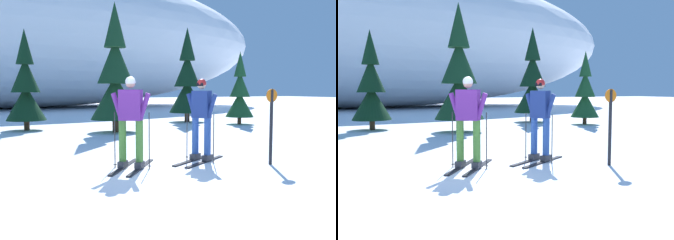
# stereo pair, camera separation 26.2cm
# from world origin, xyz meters

# --- Properties ---
(ground_plane) EXTENTS (120.00, 120.00, 0.00)m
(ground_plane) POSITION_xyz_m (0.00, 0.00, 0.00)
(ground_plane) COLOR white
(skier_purple_jacket) EXTENTS (1.36, 1.61, 1.85)m
(skier_purple_jacket) POSITION_xyz_m (0.12, 0.58, 0.98)
(skier_purple_jacket) COLOR black
(skier_purple_jacket) RESTS_ON ground
(skier_navy_jacket) EXTENTS (1.58, 1.18, 1.82)m
(skier_navy_jacket) POSITION_xyz_m (1.81, 0.69, 0.95)
(skier_navy_jacket) COLOR black
(skier_navy_jacket) RESTS_ON ground
(pine_tree_center_left) EXTENTS (1.51, 1.51, 3.91)m
(pine_tree_center_left) POSITION_xyz_m (-1.20, 8.93, 1.64)
(pine_tree_center_left) COLOR #47301E
(pine_tree_center_left) RESTS_ON ground
(pine_tree_center) EXTENTS (1.85, 1.85, 4.79)m
(pine_tree_center) POSITION_xyz_m (1.78, 6.92, 2.00)
(pine_tree_center) COLOR #47301E
(pine_tree_center) RESTS_ON ground
(pine_tree_center_right) EXTENTS (1.77, 1.77, 4.58)m
(pine_tree_center_right) POSITION_xyz_m (6.26, 9.64, 1.92)
(pine_tree_center_right) COLOR #47301E
(pine_tree_center_right) RESTS_ON ground
(pine_tree_far_right) EXTENTS (1.28, 1.28, 3.31)m
(pine_tree_far_right) POSITION_xyz_m (7.85, 7.54, 1.39)
(pine_tree_far_right) COLOR #47301E
(pine_tree_far_right) RESTS_ON ground
(snow_ridge_background) EXTENTS (45.60, 20.89, 11.90)m
(snow_ridge_background) POSITION_xyz_m (-0.59, 27.95, 5.95)
(snow_ridge_background) COLOR white
(snow_ridge_background) RESTS_ON ground
(trail_marker_post) EXTENTS (0.28, 0.07, 1.60)m
(trail_marker_post) POSITION_xyz_m (2.94, -0.29, 0.90)
(trail_marker_post) COLOR black
(trail_marker_post) RESTS_ON ground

